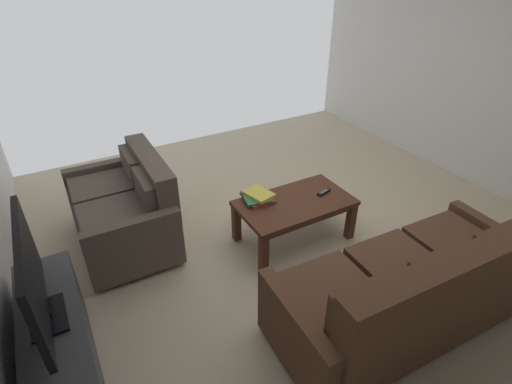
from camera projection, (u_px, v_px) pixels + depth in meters
The scene contains 9 objects.
ground_plane at pixel (299, 236), 3.88m from camera, with size 4.95×5.43×0.01m, color beige.
wall_left at pixel (500, 58), 4.16m from camera, with size 0.12×5.43×2.86m, color silver.
sofa_main at pixel (412, 291), 2.74m from camera, with size 1.96×0.91×0.90m.
loveseat_near at pixel (126, 208), 3.64m from camera, with size 0.82×1.24×0.85m.
coffee_table at pixel (295, 207), 3.66m from camera, with size 1.06×0.60×0.43m.
tv_stand at pixel (60, 348), 2.47m from camera, with size 0.36×1.21×0.55m.
flat_tv at pixel (32, 279), 2.16m from camera, with size 0.20×0.93×0.60m.
book_stack at pixel (258, 196), 3.64m from camera, with size 0.29×0.31×0.07m.
tv_remote at pixel (324, 192), 3.74m from camera, with size 0.17×0.08×0.02m.
Camera 1 is at (1.88, 2.47, 2.40)m, focal length 27.65 mm.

